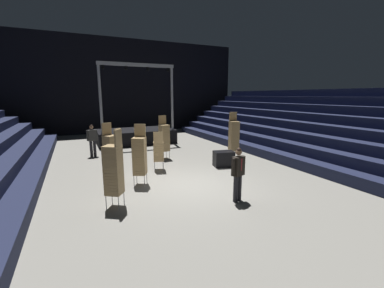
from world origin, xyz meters
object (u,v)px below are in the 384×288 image
Objects in this scene: chair_stack_front_right at (111,152)px; chair_stack_mid_left at (140,155)px; chair_stack_mid_right at (114,169)px; equipment_road_case at (224,159)px; chair_stack_mid_centre at (115,146)px; crew_worker_near_stage at (92,139)px; man_with_tie at (238,171)px; chair_stack_rear_left at (234,135)px; chair_stack_rear_right at (164,137)px; stage_riser at (136,135)px; chair_stack_front_left at (158,151)px.

chair_stack_mid_left is at bearing 102.34° from chair_stack_front_right.
chair_stack_mid_right is 2.56× the size of equipment_road_case.
chair_stack_mid_centre is 2.19m from crew_worker_near_stage.
chair_stack_mid_left is at bearing 92.58° from crew_worker_near_stage.
chair_stack_front_right is at bearing 178.64° from equipment_road_case.
chair_stack_mid_centre is 1.00× the size of crew_worker_near_stage.
equipment_road_case is at bearing 148.13° from chair_stack_front_right.
crew_worker_near_stage is 7.07m from equipment_road_case.
chair_stack_mid_left is 1.30× the size of crew_worker_near_stage.
chair_stack_rear_left is at bearing -142.89° from man_with_tie.
chair_stack_rear_right reaches higher than crew_worker_near_stage.
stage_riser is at bearing -49.04° from chair_stack_rear_left.
chair_stack_rear_left is (6.23, 1.01, 0.08)m from chair_stack_front_right.
chair_stack_front_left is 0.77× the size of chair_stack_rear_right.
chair_stack_mid_centre is at bearing 24.64° from chair_stack_mid_right.
chair_stack_mid_left is (0.86, -0.93, 0.00)m from chair_stack_front_right.
man_with_tie is at bearing -75.09° from chair_stack_mid_right.
man_with_tie is 4.88m from chair_stack_front_right.
stage_riser is 3.03× the size of chair_stack_front_left.
stage_riser is 2.16× the size of chair_stack_rear_left.
chair_stack_mid_right is at bearing 39.77° from chair_stack_rear_left.
chair_stack_front_right reaches higher than crew_worker_near_stage.
crew_worker_near_stage is at bearing -86.20° from man_with_tie.
chair_stack_rear_right is (-0.29, 6.10, 0.16)m from man_with_tie.
crew_worker_near_stage is at bearing -16.29° from chair_stack_rear_left.
chair_stack_mid_left is 2.47× the size of equipment_road_case.
chair_stack_mid_left is at bearing -69.06° from man_with_tie.
chair_stack_front_left is 3.89m from chair_stack_mid_right.
chair_stack_rear_left is (3.00, 4.66, 0.24)m from man_with_tie.
stage_riser is 5.05m from chair_stack_rear_right.
chair_stack_front_right is at bearing 33.35° from chair_stack_rear_right.
chair_stack_rear_left reaches higher than chair_stack_front_left.
chair_stack_front_left is 2.04m from chair_stack_rear_right.
chair_stack_rear_left reaches higher than crew_worker_near_stage.
chair_stack_mid_left is 3.97m from chair_stack_rear_right.
equipment_road_case is (4.43, -2.61, -0.51)m from chair_stack_mid_centre.
stage_riser is at bearing -74.05° from chair_stack_mid_left.
chair_stack_mid_left is at bearing -111.41° from chair_stack_front_left.
man_with_tie is 0.73× the size of chair_stack_mid_right.
chair_stack_rear_right is (2.95, 2.45, 0.00)m from chair_stack_front_right.
man_with_tie is at bearing 68.75° from chair_stack_rear_left.
crew_worker_near_stage is (-3.61, 8.15, 0.01)m from man_with_tie.
chair_stack_front_left is 1.90× the size of equipment_road_case.
man_with_tie is 8.91m from crew_worker_near_stage.
equipment_road_case is (5.20, 2.36, -0.80)m from chair_stack_mid_right.
chair_stack_rear_right is at bearing -12.19° from chair_stack_rear_left.
chair_stack_mid_left is 5.57m from crew_worker_near_stage.
chair_stack_rear_left is 1.91m from equipment_road_case.
chair_stack_mid_right is 0.96× the size of chair_stack_rear_left.
chair_stack_front_left is at bearing -94.75° from man_with_tie.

